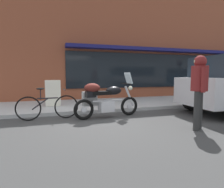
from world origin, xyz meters
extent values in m
plane|color=#3B3B3B|center=(0.00, 0.00, 0.00)|extent=(80.00, 80.00, 0.00)
cube|color=brown|center=(7.33, 4.39, 3.09)|extent=(22.66, 0.35, 6.18)
cube|color=black|center=(7.33, 4.19, 1.55)|extent=(15.86, 0.06, 1.80)
cube|color=navy|center=(7.33, 3.97, 2.65)|extent=(15.86, 0.60, 0.16)
torus|color=black|center=(1.12, 0.50, 0.30)|extent=(0.61, 0.17, 0.61)
cylinder|color=silver|center=(1.12, 0.50, 0.30)|extent=(0.17, 0.08, 0.16)
torus|color=black|center=(-0.39, 0.29, 0.30)|extent=(0.61, 0.17, 0.61)
cylinder|color=silver|center=(-0.39, 0.29, 0.30)|extent=(0.17, 0.08, 0.16)
cube|color=silver|center=(0.32, 0.38, 0.35)|extent=(0.48, 0.36, 0.32)
cylinder|color=silver|center=(0.37, 0.39, 0.52)|extent=(0.99, 0.19, 0.06)
ellipsoid|color=black|center=(0.57, 0.42, 0.82)|extent=(0.55, 0.35, 0.26)
cube|color=black|center=(0.15, 0.36, 0.76)|extent=(0.63, 0.32, 0.11)
cube|color=black|center=(-0.18, 0.32, 0.74)|extent=(0.31, 0.26, 0.18)
cylinder|color=silver|center=(1.12, 0.50, 0.62)|extent=(0.35, 0.12, 0.67)
cylinder|color=black|center=(1.00, 0.48, 1.02)|extent=(0.12, 0.62, 0.04)
cube|color=silver|center=(1.08, 0.49, 1.20)|extent=(0.19, 0.34, 0.35)
sphere|color=#EAEACC|center=(1.16, 0.50, 0.88)|extent=(0.14, 0.14, 0.14)
cube|color=#AFAFAF|center=(-0.16, 0.56, 0.58)|extent=(0.46, 0.26, 0.44)
cube|color=black|center=(-0.16, 0.67, 0.58)|extent=(0.37, 0.07, 0.03)
ellipsoid|color=#591E19|center=(-0.13, 0.32, 0.92)|extent=(0.52, 0.38, 0.28)
torus|color=black|center=(-0.85, 0.68, 0.35)|extent=(0.70, 0.06, 0.70)
torus|color=black|center=(-1.91, 0.64, 0.35)|extent=(0.70, 0.06, 0.70)
cylinder|color=black|center=(-1.38, 0.66, 0.63)|extent=(0.58, 0.06, 0.04)
cylinder|color=black|center=(-1.59, 0.65, 0.47)|extent=(0.45, 0.05, 0.33)
cylinder|color=black|center=(-1.57, 0.65, 0.75)|extent=(0.03, 0.03, 0.30)
ellipsoid|color=black|center=(-1.57, 0.65, 0.91)|extent=(0.22, 0.11, 0.06)
cylinder|color=black|center=(-0.90, 0.68, 0.87)|extent=(0.04, 0.48, 0.03)
cylinder|color=black|center=(3.68, 0.62, 0.33)|extent=(0.67, 0.26, 0.66)
cylinder|color=#2A2A2A|center=(1.95, -1.57, 0.46)|extent=(0.14, 0.14, 0.93)
cylinder|color=#2A2A2A|center=(2.12, -1.47, 0.46)|extent=(0.14, 0.14, 0.93)
cylinder|color=maroon|center=(2.04, -1.52, 1.22)|extent=(0.49, 0.49, 0.59)
sphere|color=maroon|center=(2.04, -1.52, 1.61)|extent=(0.28, 0.28, 0.28)
sphere|color=tan|center=(1.98, -1.50, 1.61)|extent=(0.17, 0.17, 0.17)
cylinder|color=maroon|center=(1.95, -1.74, 1.19)|extent=(0.10, 0.10, 0.56)
cylinder|color=maroon|center=(2.12, -1.31, 1.19)|extent=(0.10, 0.10, 0.56)
cube|color=silver|center=(-1.21, 2.21, 0.62)|extent=(0.55, 0.20, 0.99)
cube|color=silver|center=(-1.21, 2.43, 0.62)|extent=(0.55, 0.20, 0.99)
camera|label=1|loc=(-1.27, -5.14, 1.29)|focal=30.55mm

